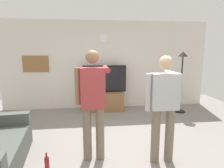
# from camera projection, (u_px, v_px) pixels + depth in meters

# --- Properties ---
(ground_plane) EXTENTS (8.40, 8.40, 0.00)m
(ground_plane) POSITION_uv_depth(u_px,v_px,m) (121.00, 155.00, 3.26)
(ground_plane) COLOR gray
(back_wall) EXTENTS (6.40, 0.10, 2.70)m
(back_wall) POSITION_uv_depth(u_px,v_px,m) (107.00, 65.00, 5.91)
(back_wall) COLOR silver
(back_wall) RESTS_ON ground_plane
(tv_stand) EXTENTS (1.11, 0.56, 0.55)m
(tv_stand) POSITION_uv_depth(u_px,v_px,m) (105.00, 101.00, 5.74)
(tv_stand) COLOR olive
(tv_stand) RESTS_ON ground_plane
(television) EXTENTS (1.31, 0.07, 0.81)m
(television) POSITION_uv_depth(u_px,v_px,m) (104.00, 79.00, 5.67)
(television) COLOR black
(television) RESTS_ON tv_stand
(wall_clock) EXTENTS (0.25, 0.03, 0.25)m
(wall_clock) POSITION_uv_depth(u_px,v_px,m) (104.00, 38.00, 5.70)
(wall_clock) COLOR white
(framed_picture) EXTENTS (0.75, 0.04, 0.49)m
(framed_picture) POSITION_uv_depth(u_px,v_px,m) (36.00, 64.00, 5.61)
(framed_picture) COLOR olive
(floor_lamp) EXTENTS (0.32, 0.32, 1.77)m
(floor_lamp) POSITION_uv_depth(u_px,v_px,m) (182.00, 69.00, 5.39)
(floor_lamp) COLOR black
(floor_lamp) RESTS_ON ground_plane
(person_standing_nearer_lamp) EXTENTS (0.56, 0.78, 1.80)m
(person_standing_nearer_lamp) POSITION_uv_depth(u_px,v_px,m) (93.00, 100.00, 3.01)
(person_standing_nearer_lamp) COLOR #7A6B56
(person_standing_nearer_lamp) RESTS_ON ground_plane
(person_standing_nearer_couch) EXTENTS (0.61, 0.78, 1.72)m
(person_standing_nearer_couch) POSITION_uv_depth(u_px,v_px,m) (164.00, 103.00, 2.95)
(person_standing_nearer_couch) COLOR #7A6B56
(person_standing_nearer_couch) RESTS_ON ground_plane
(beverage_bottle) EXTENTS (0.07, 0.07, 0.37)m
(beverage_bottle) POSITION_uv_depth(u_px,v_px,m) (47.00, 166.00, 2.69)
(beverage_bottle) COLOR maroon
(beverage_bottle) RESTS_ON ground_plane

